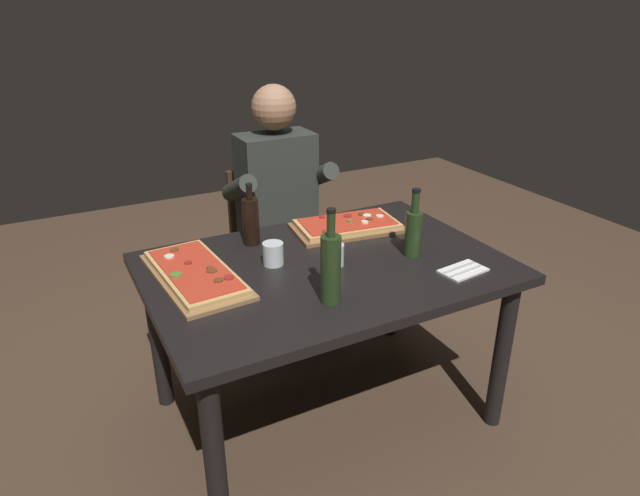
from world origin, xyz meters
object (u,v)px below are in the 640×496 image
at_px(dining_table, 326,285).
at_px(pizza_rectangular_front, 347,225).
at_px(vinegar_bottle_green, 331,267).
at_px(tumbler_far_side, 335,255).
at_px(pizza_rectangular_left, 195,274).
at_px(diner_chair, 273,240).
at_px(wine_bottle_dark, 251,220).
at_px(tumbler_near_camera, 273,254).
at_px(oil_bottle_amber, 413,231).
at_px(seated_diner, 280,203).

distance_m(dining_table, pizza_rectangular_front, 0.39).
bearing_deg(vinegar_bottle_green, dining_table, 64.84).
height_order(dining_table, tumbler_far_side, tumbler_far_side).
bearing_deg(pizza_rectangular_left, diner_chair, 49.59).
bearing_deg(tumbler_far_side, wine_bottle_dark, 121.53).
distance_m(dining_table, diner_chair, 0.88).
distance_m(pizza_rectangular_left, tumbler_near_camera, 0.31).
xyz_separation_m(pizza_rectangular_front, diner_chair, (-0.13, 0.59, -0.27)).
distance_m(dining_table, vinegar_bottle_green, 0.37).
relative_size(pizza_rectangular_left, tumbler_far_side, 6.53).
xyz_separation_m(dining_table, pizza_rectangular_front, (0.26, 0.27, 0.12)).
relative_size(pizza_rectangular_front, wine_bottle_dark, 1.92).
bearing_deg(tumbler_far_side, oil_bottle_amber, -11.13).
distance_m(pizza_rectangular_front, pizza_rectangular_left, 0.77).
height_order(pizza_rectangular_left, diner_chair, diner_chair).
relative_size(diner_chair, seated_diner, 0.65).
bearing_deg(pizza_rectangular_front, seated_diner, 105.23).
relative_size(wine_bottle_dark, vinegar_bottle_green, 0.78).
xyz_separation_m(pizza_rectangular_front, oil_bottle_amber, (0.10, -0.36, 0.09)).
distance_m(wine_bottle_dark, diner_chair, 0.71).
bearing_deg(pizza_rectangular_left, vinegar_bottle_green, -46.39).
relative_size(vinegar_bottle_green, seated_diner, 0.26).
height_order(dining_table, wine_bottle_dark, wine_bottle_dark).
height_order(dining_table, diner_chair, diner_chair).
xyz_separation_m(dining_table, seated_diner, (0.13, 0.74, 0.10)).
bearing_deg(wine_bottle_dark, dining_table, -60.24).
height_order(oil_bottle_amber, vinegar_bottle_green, vinegar_bottle_green).
distance_m(wine_bottle_dark, vinegar_bottle_green, 0.60).
relative_size(vinegar_bottle_green, tumbler_near_camera, 3.78).
bearing_deg(pizza_rectangular_front, tumbler_far_side, -127.59).
distance_m(dining_table, tumbler_far_side, 0.14).
xyz_separation_m(tumbler_near_camera, tumbler_far_side, (0.21, -0.12, -0.00)).
bearing_deg(pizza_rectangular_left, tumbler_far_side, -15.69).
distance_m(tumbler_far_side, seated_diner, 0.77).
bearing_deg(seated_diner, tumbler_far_side, -97.54).
xyz_separation_m(tumbler_far_side, seated_diner, (0.10, 0.76, -0.04)).
distance_m(dining_table, oil_bottle_amber, 0.42).
height_order(dining_table, tumbler_near_camera, tumbler_near_camera).
distance_m(pizza_rectangular_left, seated_diner, 0.88).
bearing_deg(diner_chair, pizza_rectangular_left, -130.41).
bearing_deg(oil_bottle_amber, vinegar_bottle_green, -159.69).
height_order(dining_table, pizza_rectangular_left, pizza_rectangular_left).
distance_m(wine_bottle_dark, oil_bottle_amber, 0.68).
height_order(vinegar_bottle_green, seated_diner, seated_diner).
distance_m(vinegar_bottle_green, seated_diner, 1.04).
distance_m(pizza_rectangular_left, vinegar_bottle_green, 0.55).
relative_size(tumbler_near_camera, diner_chair, 0.10).
height_order(dining_table, oil_bottle_amber, oil_bottle_amber).
relative_size(oil_bottle_amber, seated_diner, 0.21).
height_order(pizza_rectangular_left, vinegar_bottle_green, vinegar_bottle_green).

